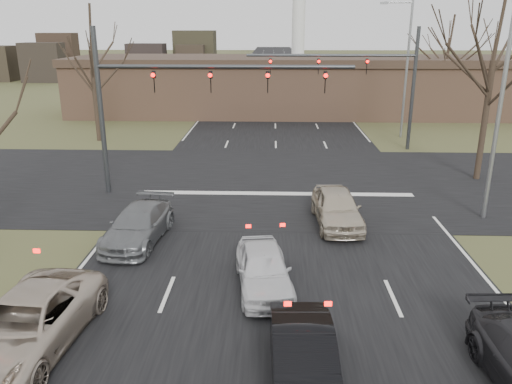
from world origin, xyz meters
TOP-DOWN VIEW (x-y plane):
  - ground at (0.00, 0.00)m, footprint 360.00×360.00m
  - road_main at (0.00, 60.00)m, footprint 14.00×300.00m
  - road_cross at (0.00, 15.00)m, footprint 200.00×14.00m
  - building at (2.00, 38.00)m, footprint 42.40×10.40m
  - mast_arm_near at (-5.23, 13.00)m, footprint 12.12×0.24m
  - mast_arm_far at (6.18, 23.00)m, footprint 11.12×0.24m
  - streetlight_right_near at (8.82, 10.00)m, footprint 2.34×0.25m
  - streetlight_right_far at (9.32, 27.00)m, footprint 2.34×0.25m
  - tree_right_near at (11.00, 16.00)m, footprint 6.90×6.90m
  - tree_left_far at (-13.00, 25.00)m, footprint 5.70×5.70m
  - tree_right_far at (15.00, 35.00)m, footprint 5.40×5.40m
  - car_silver_suv at (-6.50, 0.15)m, footprint 2.91×5.50m
  - car_white_sedan at (-0.50, 3.52)m, footprint 2.14×4.21m
  - car_black_hatch at (0.50, -0.98)m, footprint 1.60×4.21m
  - car_grey_ahead at (-5.41, 7.06)m, footprint 2.32×4.78m
  - car_silver_ahead at (2.47, 9.06)m, footprint 2.02×4.55m

SIDE VIEW (x-z plane):
  - ground at x=0.00m, z-range 0.00..0.00m
  - road_main at x=0.00m, z-range 0.00..0.02m
  - road_cross at x=0.00m, z-range 0.00..0.03m
  - car_grey_ahead at x=-5.41m, z-range 0.00..1.34m
  - car_black_hatch at x=0.50m, z-range 0.00..1.37m
  - car_white_sedan at x=-0.50m, z-range 0.00..1.37m
  - car_silver_suv at x=-6.50m, z-range 0.00..1.47m
  - car_silver_ahead at x=2.47m, z-range 0.00..1.52m
  - building at x=2.00m, z-range 0.02..5.32m
  - mast_arm_far at x=6.18m, z-range 1.02..9.02m
  - mast_arm_near at x=-5.23m, z-range 1.07..9.07m
  - streetlight_right_near at x=8.82m, z-range 0.59..10.59m
  - streetlight_right_far at x=9.32m, z-range 0.59..10.59m
  - tree_right_far at x=15.00m, z-range 2.46..11.46m
  - tree_left_far at x=-13.00m, z-range 2.59..12.09m
  - tree_right_near at x=11.00m, z-range 3.15..14.65m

